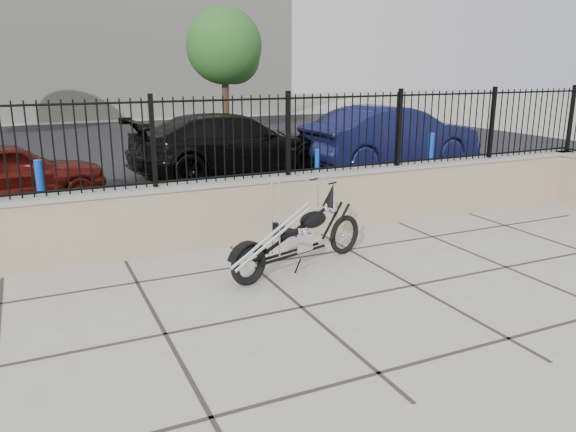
% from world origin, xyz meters
% --- Properties ---
extents(ground_plane, '(90.00, 90.00, 0.00)m').
position_xyz_m(ground_plane, '(0.00, 0.00, 0.00)').
color(ground_plane, '#99968E').
rests_on(ground_plane, ground).
extents(parking_lot, '(30.00, 30.00, 0.00)m').
position_xyz_m(parking_lot, '(0.00, 12.50, 0.00)').
color(parking_lot, black).
rests_on(parking_lot, ground).
extents(retaining_wall, '(14.00, 0.36, 0.96)m').
position_xyz_m(retaining_wall, '(0.00, 2.50, 0.48)').
color(retaining_wall, gray).
rests_on(retaining_wall, ground_plane).
extents(iron_fence, '(14.00, 0.08, 1.20)m').
position_xyz_m(iron_fence, '(0.00, 2.50, 1.56)').
color(iron_fence, black).
rests_on(iron_fence, retaining_wall).
extents(background_building, '(22.00, 6.00, 8.00)m').
position_xyz_m(background_building, '(0.00, 26.50, 4.00)').
color(background_building, beige).
rests_on(background_building, ground_plane).
extents(chopper_motorcycle, '(2.15, 1.01, 1.28)m').
position_xyz_m(chopper_motorcycle, '(0.49, 1.10, 0.64)').
color(chopper_motorcycle, black).
rests_on(chopper_motorcycle, ground_plane).
extents(car_red, '(3.74, 2.01, 1.21)m').
position_xyz_m(car_red, '(-2.94, 6.62, 0.60)').
color(car_red, '#480E0A').
rests_on(car_red, parking_lot).
extents(car_black, '(5.18, 2.41, 1.46)m').
position_xyz_m(car_black, '(2.00, 7.81, 0.73)').
color(car_black, black).
rests_on(car_black, parking_lot).
extents(car_blue, '(4.89, 2.03, 1.57)m').
position_xyz_m(car_blue, '(6.05, 6.97, 0.79)').
color(car_blue, '#10133A').
rests_on(car_blue, parking_lot).
extents(bollard_a, '(0.15, 0.15, 1.05)m').
position_xyz_m(bollard_a, '(-2.41, 5.03, 0.52)').
color(bollard_a, '#0D37D0').
rests_on(bollard_a, ground_plane).
extents(bollard_b, '(0.12, 0.12, 0.89)m').
position_xyz_m(bollard_b, '(2.86, 5.07, 0.45)').
color(bollard_b, '#0C1CB4').
rests_on(bollard_b, ground_plane).
extents(bollard_c, '(0.16, 0.16, 1.09)m').
position_xyz_m(bollard_c, '(5.77, 5.05, 0.55)').
color(bollard_c, '#0D21C5').
rests_on(bollard_c, ground_plane).
extents(tree_right, '(2.89, 2.89, 4.87)m').
position_xyz_m(tree_right, '(4.65, 16.11, 3.41)').
color(tree_right, '#382619').
rests_on(tree_right, ground_plane).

